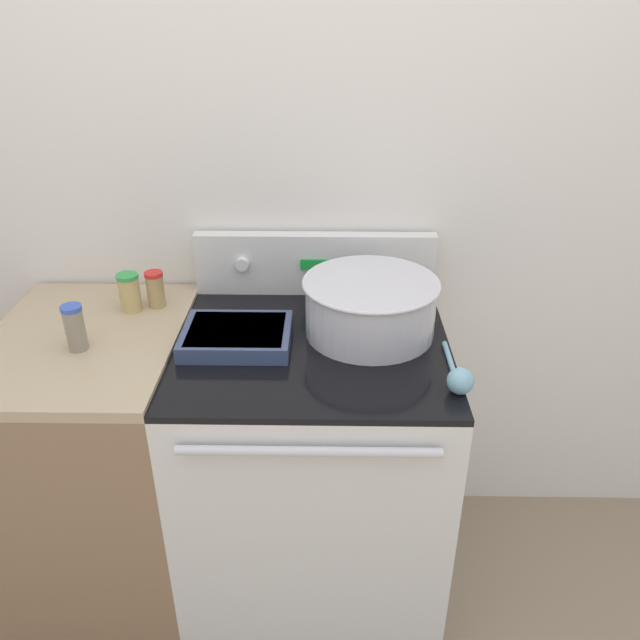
% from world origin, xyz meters
% --- Properties ---
extents(kitchen_wall, '(8.00, 0.05, 2.50)m').
position_xyz_m(kitchen_wall, '(0.00, 0.73, 1.25)').
color(kitchen_wall, silver).
rests_on(kitchen_wall, ground_plane).
extents(stove_range, '(0.75, 0.73, 0.90)m').
position_xyz_m(stove_range, '(0.00, 0.35, 0.45)').
color(stove_range, silver).
rests_on(stove_range, ground_plane).
extents(control_panel, '(0.75, 0.07, 0.20)m').
position_xyz_m(control_panel, '(0.00, 0.67, 1.00)').
color(control_panel, silver).
rests_on(control_panel, stove_range).
extents(side_counter, '(0.53, 0.70, 0.91)m').
position_xyz_m(side_counter, '(-0.64, 0.35, 0.46)').
color(side_counter, '#896B4C').
rests_on(side_counter, ground_plane).
extents(mixing_bowl, '(0.38, 0.38, 0.16)m').
position_xyz_m(mixing_bowl, '(0.16, 0.41, 0.99)').
color(mixing_bowl, silver).
rests_on(mixing_bowl, stove_range).
extents(casserole_dish, '(0.29, 0.23, 0.05)m').
position_xyz_m(casserole_dish, '(-0.21, 0.34, 0.93)').
color(casserole_dish, '#38476B').
rests_on(casserole_dish, stove_range).
extents(ladle, '(0.07, 0.26, 0.07)m').
position_xyz_m(ladle, '(0.36, 0.13, 0.93)').
color(ladle, '#7AB2C6').
rests_on(ladle, stove_range).
extents(spice_jar_red_cap, '(0.05, 0.05, 0.11)m').
position_xyz_m(spice_jar_red_cap, '(-0.48, 0.54, 0.97)').
color(spice_jar_red_cap, tan).
rests_on(spice_jar_red_cap, side_counter).
extents(spice_jar_green_cap, '(0.06, 0.06, 0.12)m').
position_xyz_m(spice_jar_green_cap, '(-0.54, 0.51, 0.97)').
color(spice_jar_green_cap, tan).
rests_on(spice_jar_green_cap, side_counter).
extents(spice_jar_blue_cap, '(0.05, 0.05, 0.13)m').
position_xyz_m(spice_jar_blue_cap, '(-0.62, 0.28, 0.98)').
color(spice_jar_blue_cap, gray).
rests_on(spice_jar_blue_cap, side_counter).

